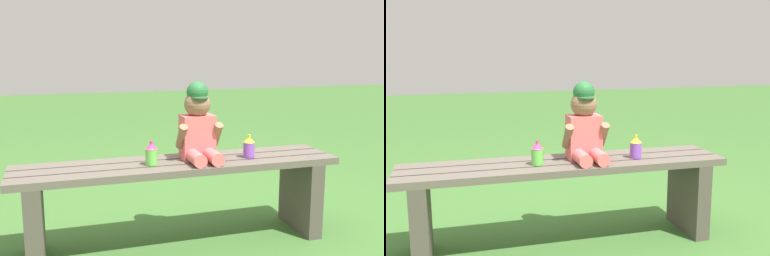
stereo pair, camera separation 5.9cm
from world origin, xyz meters
TOP-DOWN VIEW (x-y plane):
  - ground_plane at (0.00, 0.00)m, footprint 16.00×16.00m
  - park_bench at (0.00, 0.00)m, footprint 1.67×0.35m
  - child_figure at (0.11, 0.02)m, footprint 0.23×0.27m
  - sippy_cup_left at (-0.15, -0.03)m, footprint 0.06×0.06m
  - sippy_cup_right at (0.38, -0.03)m, footprint 0.06×0.06m

SIDE VIEW (x-z plane):
  - ground_plane at x=0.00m, z-range 0.00..0.00m
  - park_bench at x=0.00m, z-range 0.08..0.53m
  - sippy_cup_left at x=-0.15m, z-range 0.44..0.57m
  - sippy_cup_right at x=0.38m, z-range 0.44..0.57m
  - child_figure at x=0.11m, z-range 0.42..0.83m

